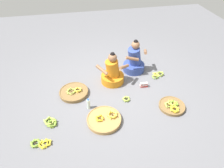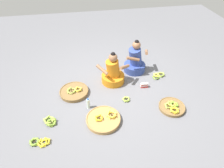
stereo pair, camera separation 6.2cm
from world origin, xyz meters
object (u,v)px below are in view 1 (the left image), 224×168
Objects in this scene: loose_bananas_near_bicycle at (126,99)px; loose_bananas_back_center at (41,143)px; banana_basket_back_left at (172,106)px; vendor_woman_behind at (134,61)px; packet_carton_stack at (144,85)px; loose_bananas_front_center at (51,122)px; loose_bananas_mid_right at (158,75)px; banana_basket_front_left at (104,119)px; banana_basket_front_right at (74,92)px; vendor_woman_front at (113,73)px; water_bottle at (89,104)px.

loose_bananas_near_bicycle is 1.81m from loose_bananas_back_center.
banana_basket_back_left is at bearing 8.11° from loose_bananas_back_center.
packet_carton_stack is at bearing -86.06° from vendor_woman_behind.
loose_bananas_back_center is at bearing -109.94° from loose_bananas_front_center.
loose_bananas_mid_right is 1.16× the size of loose_bananas_front_center.
loose_bananas_near_bicycle is (0.54, 0.46, -0.02)m from banana_basket_front_left.
banana_basket_front_right is 1.79× the size of loose_bananas_mid_right.
loose_bananas_front_center is 0.44m from loose_bananas_back_center.
packet_carton_stack is at bearing 34.36° from loose_bananas_near_bicycle.
loose_bananas_front_center is 2.10m from packet_carton_stack.
banana_basket_front_right is at bearing 159.08° from loose_bananas_near_bicycle.
banana_basket_front_right is (-1.50, -0.59, -0.22)m from vendor_woman_behind.
banana_basket_back_left is at bearing 3.23° from banana_basket_front_left.
banana_basket_back_left is 0.79m from packet_carton_stack.
loose_bananas_near_bicycle is at bearing -145.64° from packet_carton_stack.
packet_carton_stack is at bearing -26.27° from vendor_woman_front.
vendor_woman_behind is 1.63m from water_bottle.
banana_basket_front_left reaches higher than banana_basket_back_left.
banana_basket_back_left is 1.39× the size of loose_bananas_back_center.
vendor_woman_front reaches higher than loose_bananas_back_center.
banana_basket_front_left is 1.72× the size of loose_bananas_back_center.
loose_bananas_mid_right is (2.01, 0.26, -0.02)m from banana_basket_front_right.
banana_basket_back_left is at bearing -22.50° from banana_basket_front_right.
banana_basket_front_right is at bearing 177.38° from packet_carton_stack.
banana_basket_front_left reaches higher than loose_bananas_front_center.
packet_carton_stack is (1.99, 0.66, 0.03)m from loose_bananas_front_center.
loose_bananas_front_center is at bearing 172.25° from banana_basket_front_left.
banana_basket_front_right is 0.86m from loose_bananas_front_center.
banana_basket_front_left is at bearing -57.36° from water_bottle.
banana_basket_front_left is (-0.98, -1.45, -0.22)m from vendor_woman_behind.
loose_bananas_back_center is 2.12× the size of packet_carton_stack.
banana_basket_front_left is 1.38m from banana_basket_back_left.
loose_bananas_near_bicycle is at bearing 23.96° from loose_bananas_back_center.
loose_bananas_mid_right is 0.57m from packet_carton_stack.
banana_basket_back_left reaches higher than packet_carton_stack.
loose_bananas_front_center is 1.20× the size of water_bottle.
banana_basket_front_right is 1.29m from loose_bananas_back_center.
water_bottle reaches higher than banana_basket_back_left.
vendor_woman_behind is (0.60, 0.34, 0.02)m from vendor_woman_front.
vendor_woman_behind is at bearing 34.08° from loose_bananas_front_center.
water_bottle reaches higher than loose_bananas_back_center.
vendor_woman_behind is 2.81× the size of loose_bananas_front_center.
vendor_woman_front is at bearing -150.69° from vendor_woman_behind.
loose_bananas_back_center is at bearing -151.79° from loose_bananas_mid_right.
loose_bananas_back_center is (-0.60, -1.14, -0.02)m from banana_basket_front_right.
loose_bananas_front_center is 1.56× the size of loose_bananas_near_bicycle.
loose_bananas_mid_right is at bearing 28.21° from loose_bananas_back_center.
loose_bananas_front_center reaches higher than loose_bananas_mid_right.
banana_basket_back_left is 2.34m from loose_bananas_front_center.
banana_basket_back_left is 2.52m from loose_bananas_back_center.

